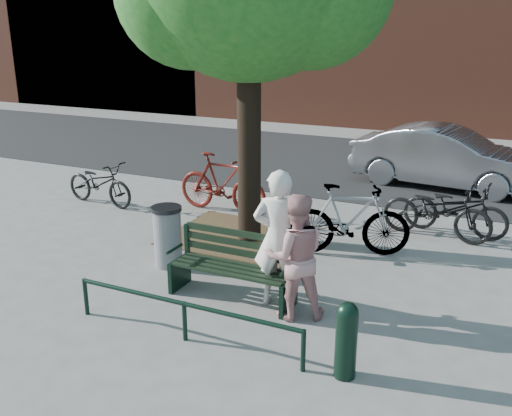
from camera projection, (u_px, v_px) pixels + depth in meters
The scene contains 15 objects.
ground at pixel (232, 298), 7.86m from camera, with size 90.00×90.00×0.00m, color gray.
dirt_pit at pixel (239, 236), 10.16m from camera, with size 2.40×2.00×0.02m, color brown.
road at pixel (380, 167), 15.18m from camera, with size 40.00×7.00×0.01m, color black.
park_bench at pixel (234, 265), 7.78m from camera, with size 1.74×0.54×0.97m.
guard_railing at pixel (184, 310), 6.71m from camera, with size 3.06×0.06×0.51m.
person_left at pixel (279, 239), 7.45m from camera, with size 0.68×0.45×1.87m, color silver.
person_right at pixel (295, 257), 7.15m from camera, with size 0.80×0.62×1.65m, color tan.
bollard at pixel (346, 337), 5.99m from camera, with size 0.23×0.23×0.87m.
litter_bin at pixel (168, 236), 8.81m from camera, with size 0.47×0.47×0.96m.
bicycle_a at pixel (100, 183), 11.88m from camera, with size 0.61×1.75×0.92m, color black.
bicycle_b at pixel (222, 183), 11.34m from camera, with size 0.56×1.99×1.20m, color #53110B.
bicycle_c at pixel (437, 211), 9.98m from camera, with size 0.67×1.91×1.00m, color black.
bicycle_d at pixel (349, 220), 9.22m from camera, with size 0.56×1.98×1.19m, color gray.
bicycle_e at pixel (455, 209), 10.15m from camera, with size 0.64×1.84×0.97m, color black.
parked_car at pixel (446, 158), 13.10m from camera, with size 1.47×4.23×1.39m, color slate.
Camera 1 is at (3.34, -6.28, 3.59)m, focal length 40.00 mm.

